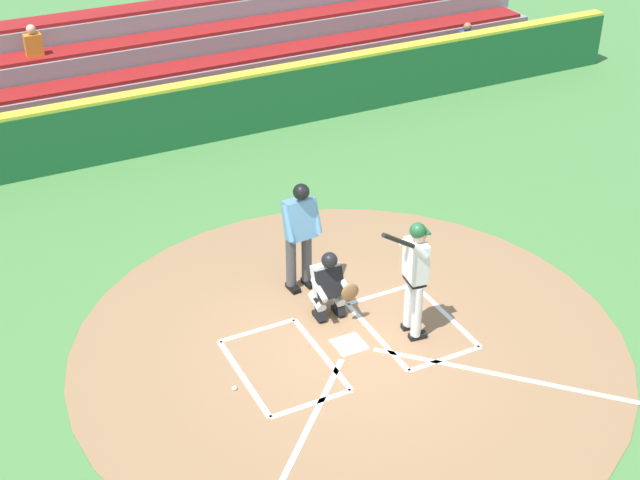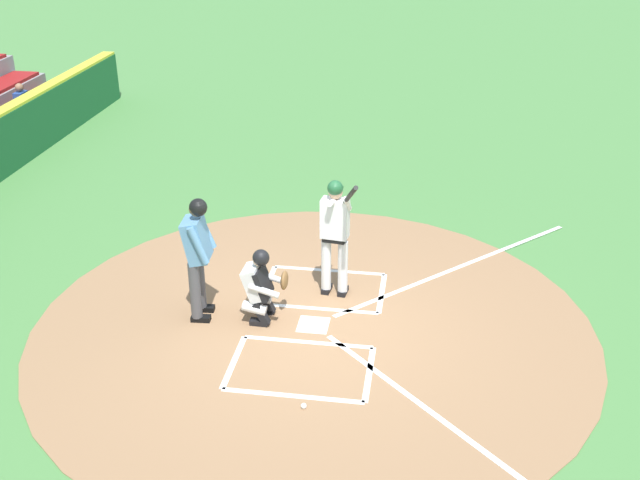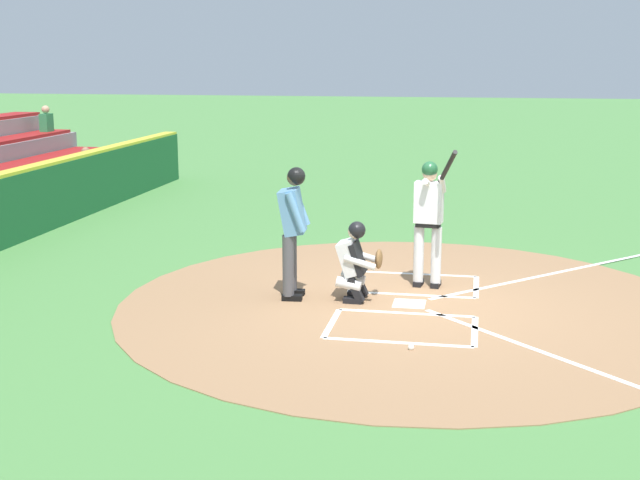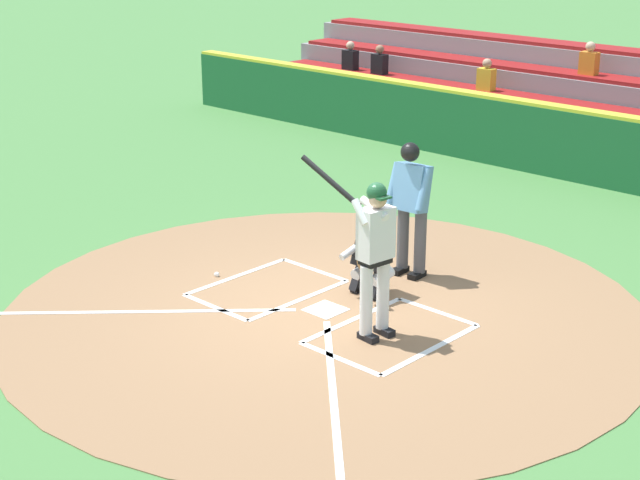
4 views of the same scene
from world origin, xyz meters
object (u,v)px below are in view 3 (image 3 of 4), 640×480
object	(u,v)px
batter	(429,215)
catcher	(356,260)
baseball	(411,347)
plate_umpire	(293,224)

from	to	relation	value
batter	catcher	size ratio (longest dim) A/B	1.88
baseball	batter	bearing A→B (deg)	179.79
plate_umpire	baseball	xyz separation A→B (m)	(1.86, 1.82, -1.04)
baseball	catcher	bearing A→B (deg)	-153.96
catcher	plate_umpire	distance (m)	1.01
batter	catcher	distance (m)	1.38
catcher	plate_umpire	xyz separation A→B (m)	(0.06, -0.88, 0.49)
catcher	baseball	size ratio (longest dim) A/B	15.27
catcher	plate_umpire	size ratio (longest dim) A/B	0.61
plate_umpire	baseball	world-z (taller)	plate_umpire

